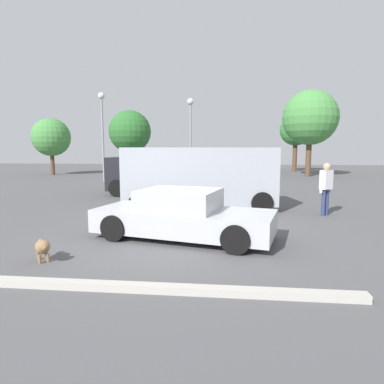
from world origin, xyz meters
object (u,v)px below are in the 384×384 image
Objects in this scene: sedan_foreground at (183,216)px; pedestrian at (326,184)px; light_post_near at (102,121)px; light_post_mid at (190,124)px; dog at (43,247)px; suv_dark at (160,174)px; van_white at (198,177)px.

pedestrian reaches higher than sedan_foreground.
light_post_near is 5.89m from light_post_mid.
suv_dark reaches higher than dog.
pedestrian is at bearing -42.05° from light_post_near.
van_white reaches higher than sedan_foreground.
light_post_mid reaches higher than sedan_foreground.
light_post_mid reaches higher than suv_dark.
light_post_near is at bearing -46.49° from suv_dark.
light_post_mid is at bearing 6.39° from light_post_near.
dog is at bearing 91.25° from suv_dark.
suv_dark is (-2.12, 7.64, 0.44)m from sedan_foreground.
van_white is at bearing 45.08° from pedestrian.
light_post_mid reaches higher than pedestrian.
dog is 0.10× the size of van_white.
suv_dark is (0.38, 9.66, 0.70)m from dog.
light_post_mid is (0.75, 6.73, 2.84)m from suv_dark.
pedestrian is 0.30× the size of light_post_near.
light_post_mid reaches higher than dog.
light_post_near reaches higher than dog.
sedan_foreground is 3.22m from dog.
sedan_foreground is at bearing 89.85° from pedestrian.
pedestrian is 15.87m from light_post_near.
dog is at bearing 55.19° from van_white.
light_post_mid is at bearing 138.73° from dog.
sedan_foreground is 5.47m from pedestrian.
light_post_near reaches higher than sedan_foreground.
pedestrian is at bearing -62.74° from light_post_mid.
van_white is 3.21× the size of pedestrian.
light_post_near is (-5.11, 6.08, 3.05)m from suv_dark.
suv_dark is 0.89× the size of light_post_mid.
van_white is (2.55, 5.88, 0.92)m from dog.
dog is 0.10× the size of light_post_near.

